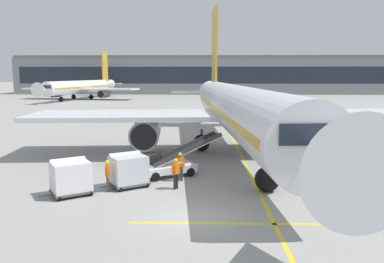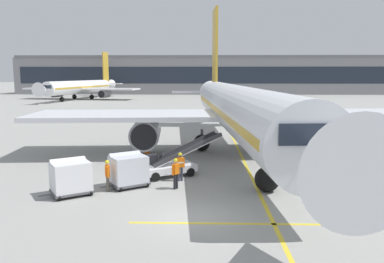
% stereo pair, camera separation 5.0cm
% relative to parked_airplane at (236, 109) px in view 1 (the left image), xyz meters
% --- Properties ---
extents(ground_plane, '(600.00, 600.00, 0.00)m').
position_rel_parked_airplane_xyz_m(ground_plane, '(-3.10, -14.65, -3.56)').
color(ground_plane, gray).
extents(parked_airplane, '(33.15, 42.59, 14.26)m').
position_rel_parked_airplane_xyz_m(parked_airplane, '(0.00, 0.00, 0.00)').
color(parked_airplane, silver).
rests_on(parked_airplane, ground).
extents(belt_loader, '(5.36, 3.81, 2.58)m').
position_rel_parked_airplane_xyz_m(belt_loader, '(-4.68, -7.43, -2.75)').
color(belt_loader, silver).
rests_on(belt_loader, ground).
extents(baggage_cart_lead, '(2.72, 2.43, 1.91)m').
position_rel_parked_airplane_xyz_m(baggage_cart_lead, '(-6.98, -9.87, -2.56)').
color(baggage_cart_lead, '#515156').
rests_on(baggage_cart_lead, ground).
extents(baggage_cart_second, '(2.72, 2.43, 1.91)m').
position_rel_parked_airplane_xyz_m(baggage_cart_second, '(-9.74, -11.49, -2.56)').
color(baggage_cart_second, '#515156').
rests_on(baggage_cart_second, ground).
extents(ground_crew_by_loader, '(0.54, 0.36, 1.74)m').
position_rel_parked_airplane_xyz_m(ground_crew_by_loader, '(-4.08, -8.67, -2.56)').
color(ground_crew_by_loader, '#333847').
rests_on(ground_crew_by_loader, ground).
extents(ground_crew_by_carts, '(0.42, 0.48, 1.74)m').
position_rel_parked_airplane_xyz_m(ground_crew_by_carts, '(-4.25, -10.29, -2.56)').
color(ground_crew_by_carts, black).
rests_on(ground_crew_by_carts, ground).
extents(ground_crew_marshaller, '(0.35, 0.54, 1.74)m').
position_rel_parked_airplane_xyz_m(ground_crew_marshaller, '(-7.94, -10.82, -2.56)').
color(ground_crew_marshaller, '#514C42').
rests_on(ground_crew_marshaller, ground).
extents(safety_cone_engine_keepout, '(0.69, 0.69, 0.78)m').
position_rel_parked_airplane_xyz_m(safety_cone_engine_keepout, '(-7.19, -1.00, -3.18)').
color(safety_cone_engine_keepout, black).
rests_on(safety_cone_engine_keepout, ground).
extents(apron_guidance_line_lead_in, '(0.20, 110.00, 0.01)m').
position_rel_parked_airplane_xyz_m(apron_guidance_line_lead_in, '(0.32, -0.78, -3.56)').
color(apron_guidance_line_lead_in, yellow).
rests_on(apron_guidance_line_lead_in, ground).
extents(apron_guidance_line_stop_bar, '(12.00, 0.20, 0.01)m').
position_rel_parked_airplane_xyz_m(apron_guidance_line_stop_bar, '(0.06, -15.30, -3.56)').
color(apron_guidance_line_stop_bar, yellow).
rests_on(apron_guidance_line_stop_bar, ground).
extents(terminal_building, '(146.05, 15.06, 12.30)m').
position_rel_parked_airplane_xyz_m(terminal_building, '(10.07, 98.20, 2.54)').
color(terminal_building, gray).
rests_on(terminal_building, ground).
extents(distant_airplane, '(30.34, 38.34, 12.81)m').
position_rel_parked_airplane_xyz_m(distant_airplane, '(-33.83, 67.13, -0.45)').
color(distant_airplane, white).
rests_on(distant_airplane, ground).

